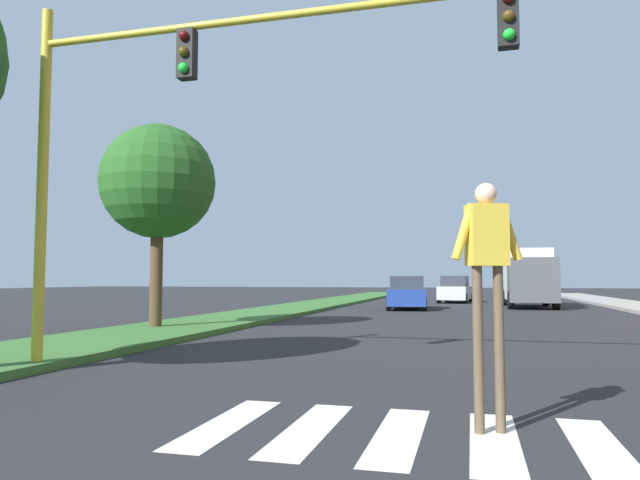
# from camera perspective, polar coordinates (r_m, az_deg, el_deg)

# --- Properties ---
(ground_plane) EXTENTS (140.00, 140.00, 0.00)m
(ground_plane) POSITION_cam_1_polar(r_m,az_deg,el_deg) (28.79, 14.27, -6.74)
(ground_plane) COLOR #262628
(crosswalk) EXTENTS (4.95, 2.20, 0.01)m
(crosswalk) POSITION_cam_1_polar(r_m,az_deg,el_deg) (5.94, 12.30, -18.56)
(crosswalk) COLOR silver
(crosswalk) RESTS_ON ground_plane
(median_strip) EXTENTS (3.30, 64.00, 0.15)m
(median_strip) POSITION_cam_1_polar(r_m,az_deg,el_deg) (28.07, -2.65, -6.78)
(median_strip) COLOR #386B2D
(median_strip) RESTS_ON ground_plane
(tree_mid) EXTENTS (3.34, 3.34, 5.88)m
(tree_mid) POSITION_cam_1_polar(r_m,az_deg,el_deg) (17.62, -15.72, 5.50)
(tree_mid) COLOR #4C3823
(tree_mid) RESTS_ON median_strip
(traffic_light_gantry) EXTENTS (8.98, 0.30, 6.00)m
(traffic_light_gantry) POSITION_cam_1_polar(r_m,az_deg,el_deg) (9.68, -13.23, 13.35)
(traffic_light_gantry) COLOR gold
(traffic_light_gantry) RESTS_ON median_strip
(pedestrian_performer) EXTENTS (0.72, 0.36, 2.49)m
(pedestrian_performer) POSITION_cam_1_polar(r_m,az_deg,el_deg) (6.03, 16.19, -2.36)
(pedestrian_performer) COLOR brown
(pedestrian_performer) RESTS_ON ground_plane
(sedan_midblock) EXTENTS (2.21, 4.56, 1.64)m
(sedan_midblock) POSITION_cam_1_polar(r_m,az_deg,el_deg) (29.16, 8.63, -5.27)
(sedan_midblock) COLOR navy
(sedan_midblock) RESTS_ON ground_plane
(sedan_distant) EXTENTS (2.17, 4.42, 1.69)m
(sedan_distant) POSITION_cam_1_polar(r_m,az_deg,el_deg) (37.72, 13.22, -4.85)
(sedan_distant) COLOR #B7B7BC
(sedan_distant) RESTS_ON ground_plane
(sedan_far_horizon) EXTENTS (1.83, 4.62, 1.76)m
(sedan_far_horizon) POSITION_cam_1_polar(r_m,az_deg,el_deg) (53.58, 18.06, -4.40)
(sedan_far_horizon) COLOR black
(sedan_far_horizon) RESTS_ON ground_plane
(truck_box_delivery) EXTENTS (2.40, 6.20, 3.10)m
(truck_box_delivery) POSITION_cam_1_polar(r_m,az_deg,el_deg) (32.68, 19.90, -3.40)
(truck_box_delivery) COLOR #474C51
(truck_box_delivery) RESTS_ON ground_plane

